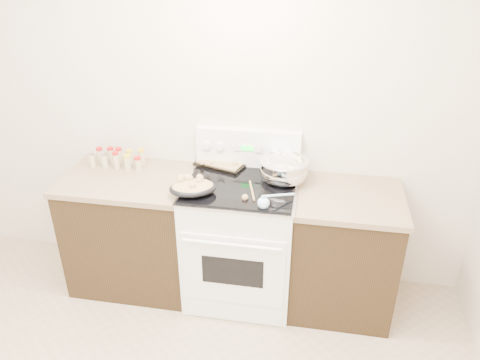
# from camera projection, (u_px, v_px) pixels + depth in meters

# --- Properties ---
(room_shell) EXTENTS (4.10, 3.60, 2.75)m
(room_shell) POSITION_uv_depth(u_px,v_px,m) (76.00, 176.00, 1.66)
(room_shell) COLOR beige
(room_shell) RESTS_ON ground
(counter_left) EXTENTS (0.93, 0.67, 0.92)m
(counter_left) POSITION_uv_depth(u_px,v_px,m) (134.00, 230.00, 3.56)
(counter_left) COLOR black
(counter_left) RESTS_ON ground
(counter_right) EXTENTS (0.73, 0.67, 0.92)m
(counter_right) POSITION_uv_depth(u_px,v_px,m) (342.00, 251.00, 3.32)
(counter_right) COLOR black
(counter_right) RESTS_ON ground
(kitchen_range) EXTENTS (0.78, 0.73, 1.22)m
(kitchen_range) POSITION_uv_depth(u_px,v_px,m) (241.00, 238.00, 3.42)
(kitchen_range) COLOR white
(kitchen_range) RESTS_ON ground
(mixing_bowl) EXTENTS (0.38, 0.38, 0.20)m
(mixing_bowl) POSITION_uv_depth(u_px,v_px,m) (284.00, 170.00, 3.22)
(mixing_bowl) COLOR silver
(mixing_bowl) RESTS_ON kitchen_range
(roasting_pan) EXTENTS (0.37, 0.31, 0.11)m
(roasting_pan) POSITION_uv_depth(u_px,v_px,m) (192.00, 187.00, 3.06)
(roasting_pan) COLOR black
(roasting_pan) RESTS_ON kitchen_range
(baking_sheet) EXTENTS (0.42, 0.35, 0.06)m
(baking_sheet) POSITION_uv_depth(u_px,v_px,m) (222.00, 161.00, 3.47)
(baking_sheet) COLOR black
(baking_sheet) RESTS_ON kitchen_range
(wooden_spoon) EXTENTS (0.09, 0.25, 0.04)m
(wooden_spoon) POSITION_uv_depth(u_px,v_px,m) (248.00, 195.00, 3.05)
(wooden_spoon) COLOR #AB7F4E
(wooden_spoon) RESTS_ON kitchen_range
(blue_ladle) EXTENTS (0.22, 0.19, 0.10)m
(blue_ladle) POSITION_uv_depth(u_px,v_px,m) (265.00, 202.00, 2.92)
(blue_ladle) COLOR #9ED7EC
(blue_ladle) RESTS_ON kitchen_range
(spice_jars) EXTENTS (0.40, 0.15, 0.13)m
(spice_jars) POSITION_uv_depth(u_px,v_px,m) (118.00, 158.00, 3.47)
(spice_jars) COLOR #BFB28C
(spice_jars) RESTS_ON counter_left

